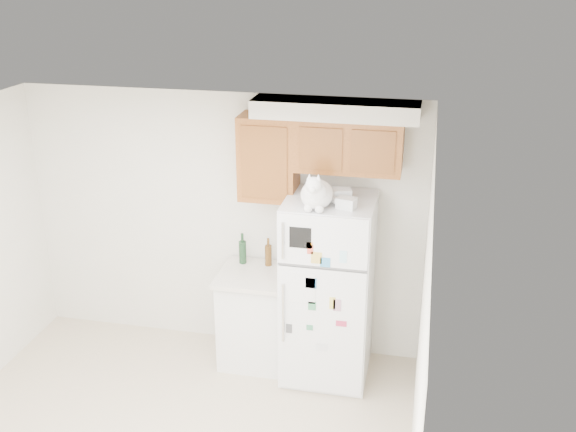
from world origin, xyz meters
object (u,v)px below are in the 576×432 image
(refrigerator, at_px, (328,290))
(bottle_green, at_px, (243,248))
(base_counter, at_px, (255,316))
(bottle_amber, at_px, (268,252))
(storage_box_front, at_px, (346,203))
(cat, at_px, (317,194))
(storage_box_back, at_px, (340,194))

(refrigerator, relative_size, bottle_green, 5.70)
(refrigerator, xyz_separation_m, base_counter, (-0.69, 0.07, -0.39))
(bottle_amber, bearing_deg, bottle_green, -179.66)
(base_counter, relative_size, bottle_green, 3.08)
(storage_box_front, xyz_separation_m, bottle_green, (-1.01, 0.40, -0.68))
(storage_box_front, distance_m, bottle_green, 1.28)
(cat, height_order, storage_box_back, cat)
(storage_box_back, height_order, bottle_green, storage_box_back)
(base_counter, relative_size, storage_box_back, 5.11)
(base_counter, distance_m, storage_box_back, 1.50)
(cat, xyz_separation_m, storage_box_back, (0.16, 0.23, -0.08))
(refrigerator, xyz_separation_m, bottle_amber, (-0.60, 0.25, 0.20))
(base_counter, bearing_deg, storage_box_back, -3.75)
(bottle_green, relative_size, bottle_amber, 1.10)
(refrigerator, height_order, bottle_amber, refrigerator)
(base_counter, bearing_deg, cat, -24.78)
(base_counter, relative_size, bottle_amber, 3.39)
(bottle_green, bearing_deg, base_counter, -47.17)
(refrigerator, height_order, bottle_green, refrigerator)
(base_counter, relative_size, cat, 1.93)
(storage_box_front, distance_m, bottle_amber, 1.10)
(bottle_green, distance_m, bottle_amber, 0.25)
(storage_box_front, bearing_deg, bottle_green, 172.84)
(storage_box_back, relative_size, storage_box_front, 1.20)
(refrigerator, relative_size, base_counter, 1.85)
(storage_box_back, distance_m, bottle_amber, 1.00)
(cat, bearing_deg, refrigerator, 68.56)
(cat, distance_m, bottle_green, 1.17)
(storage_box_back, distance_m, bottle_green, 1.17)
(base_counter, xyz_separation_m, storage_box_back, (0.77, -0.05, 1.29))
(cat, relative_size, bottle_amber, 1.76)
(base_counter, bearing_deg, bottle_amber, 62.82)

